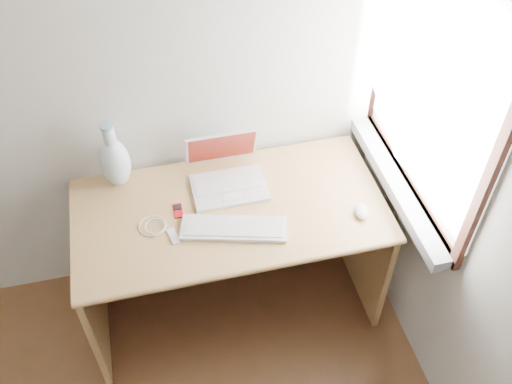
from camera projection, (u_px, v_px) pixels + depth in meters
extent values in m
cube|color=white|center=(434.00, 85.00, 2.20)|extent=(0.01, 0.90, 1.00)
cube|color=#949497|center=(396.00, 184.00, 2.57)|extent=(0.10, 0.96, 0.06)
cube|color=white|center=(417.00, 81.00, 2.17)|extent=(0.02, 0.84, 0.92)
cube|color=tan|center=(229.00, 210.00, 2.56)|extent=(1.39, 0.70, 0.03)
cube|color=tan|center=(92.00, 287.00, 2.71)|extent=(0.03, 0.66, 0.71)
cube|color=tan|center=(361.00, 235.00, 2.93)|extent=(0.03, 0.66, 0.71)
cube|color=tan|center=(218.00, 196.00, 2.96)|extent=(1.33, 0.03, 0.47)
cube|color=white|center=(229.00, 188.00, 2.62)|extent=(0.34, 0.24, 0.02)
cube|color=white|center=(229.00, 186.00, 2.61)|extent=(0.31, 0.13, 0.00)
cube|color=white|center=(223.00, 153.00, 2.62)|extent=(0.34, 0.09, 0.22)
cube|color=maroon|center=(223.00, 153.00, 2.62)|extent=(0.31, 0.07, 0.19)
cube|color=white|center=(234.00, 229.00, 2.45)|extent=(0.47, 0.25, 0.02)
cube|color=white|center=(234.00, 227.00, 2.44)|extent=(0.43, 0.21, 0.00)
ellipsoid|color=white|center=(362.00, 211.00, 2.51)|extent=(0.09, 0.11, 0.03)
cube|color=#A20B11|center=(178.00, 211.00, 2.53)|extent=(0.04, 0.08, 0.01)
cube|color=black|center=(178.00, 210.00, 2.53)|extent=(0.03, 0.03, 0.00)
torus|color=white|center=(153.00, 226.00, 2.47)|extent=(0.14, 0.14, 0.01)
cube|color=white|center=(173.00, 236.00, 2.43)|extent=(0.05, 0.09, 0.01)
ellipsoid|color=silver|center=(115.00, 163.00, 2.56)|extent=(0.14, 0.14, 0.26)
cylinder|color=silver|center=(109.00, 135.00, 2.45)|extent=(0.05, 0.05, 0.10)
cylinder|color=#7EB3CB|center=(106.00, 126.00, 2.41)|extent=(0.06, 0.06, 0.01)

